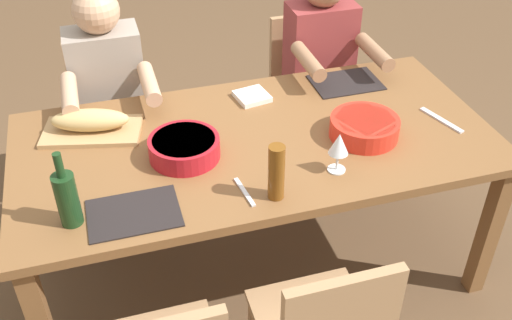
{
  "coord_description": "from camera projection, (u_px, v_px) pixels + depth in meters",
  "views": [
    {
      "loc": [
        -0.57,
        -1.93,
        2.13
      ],
      "look_at": [
        0.0,
        0.0,
        0.63
      ],
      "focal_mm": 41.61,
      "sensor_mm": 36.0,
      "label": 1
    }
  ],
  "objects": [
    {
      "name": "cutting_board",
      "position": [
        92.0,
        131.0,
        2.47
      ],
      "size": [
        0.44,
        0.31,
        0.02
      ],
      "primitive_type": "cube",
      "rotation": [
        0.0,
        0.0,
        -0.24
      ],
      "color": "tan",
      "rests_on": "dining_table"
    },
    {
      "name": "diner_far_right",
      "position": [
        322.0,
        63.0,
        3.07
      ],
      "size": [
        0.41,
        0.53,
        1.2
      ],
      "color": "#2D2D38",
      "rests_on": "ground_plane"
    },
    {
      "name": "diner_far_left",
      "position": [
        110.0,
        93.0,
        2.82
      ],
      "size": [
        0.41,
        0.53,
        1.2
      ],
      "color": "#2D2D38",
      "rests_on": "ground_plane"
    },
    {
      "name": "placemat_near_left",
      "position": [
        134.0,
        213.0,
        2.07
      ],
      "size": [
        0.32,
        0.23,
        0.01
      ],
      "primitive_type": "cube",
      "color": "black",
      "rests_on": "dining_table"
    },
    {
      "name": "napkin_stack",
      "position": [
        252.0,
        96.0,
        2.69
      ],
      "size": [
        0.16,
        0.16,
        0.02
      ],
      "primitive_type": "cube",
      "rotation": [
        0.0,
        0.0,
        0.18
      ],
      "color": "white",
      "rests_on": "dining_table"
    },
    {
      "name": "ground_plane",
      "position": [
        256.0,
        264.0,
        2.89
      ],
      "size": [
        8.0,
        8.0,
        0.0
      ],
      "primitive_type": "plane",
      "color": "brown"
    },
    {
      "name": "dining_table",
      "position": [
        256.0,
        153.0,
        2.49
      ],
      "size": [
        1.97,
        0.97,
        0.74
      ],
      "color": "brown",
      "rests_on": "ground_plane"
    },
    {
      "name": "beer_bottle",
      "position": [
        276.0,
        172.0,
        2.08
      ],
      "size": [
        0.06,
        0.06,
        0.22
      ],
      "primitive_type": "cylinder",
      "color": "brown",
      "rests_on": "dining_table"
    },
    {
      "name": "fork_near_center",
      "position": [
        245.0,
        192.0,
        2.16
      ],
      "size": [
        0.04,
        0.17,
        0.01
      ],
      "primitive_type": "cube",
      "rotation": [
        0.0,
        0.0,
        0.13
      ],
      "color": "silver",
      "rests_on": "dining_table"
    },
    {
      "name": "bread_loaf",
      "position": [
        90.0,
        120.0,
        2.44
      ],
      "size": [
        0.34,
        0.18,
        0.09
      ],
      "primitive_type": "ellipsoid",
      "rotation": [
        0.0,
        0.0,
        -0.24
      ],
      "color": "tan",
      "rests_on": "cutting_board"
    },
    {
      "name": "wine_bottle",
      "position": [
        67.0,
        198.0,
        1.97
      ],
      "size": [
        0.08,
        0.08,
        0.29
      ],
      "color": "#193819",
      "rests_on": "dining_table"
    },
    {
      "name": "serving_bowl_greens",
      "position": [
        184.0,
        147.0,
        2.32
      ],
      "size": [
        0.28,
        0.28,
        0.08
      ],
      "color": "#B21923",
      "rests_on": "dining_table"
    },
    {
      "name": "placemat_far_right",
      "position": [
        346.0,
        82.0,
        2.82
      ],
      "size": [
        0.32,
        0.23,
        0.01
      ],
      "primitive_type": "cube",
      "color": "black",
      "rests_on": "dining_table"
    },
    {
      "name": "chair_far_left",
      "position": [
        113.0,
        112.0,
        3.09
      ],
      "size": [
        0.4,
        0.4,
        0.85
      ],
      "color": "#A87F56",
      "rests_on": "ground_plane"
    },
    {
      "name": "wine_glass",
      "position": [
        339.0,
        145.0,
        2.2
      ],
      "size": [
        0.08,
        0.08,
        0.17
      ],
      "color": "silver",
      "rests_on": "dining_table"
    },
    {
      "name": "serving_bowl_salad",
      "position": [
        364.0,
        126.0,
        2.43
      ],
      "size": [
        0.29,
        0.29,
        0.08
      ],
      "color": "red",
      "rests_on": "dining_table"
    },
    {
      "name": "carving_knife",
      "position": [
        441.0,
        120.0,
        2.55
      ],
      "size": [
        0.09,
        0.23,
        0.01
      ],
      "primitive_type": "cube",
      "rotation": [
        0.0,
        0.0,
        1.87
      ],
      "color": "silver",
      "rests_on": "dining_table"
    },
    {
      "name": "chair_far_right",
      "position": [
        307.0,
        83.0,
        3.34
      ],
      "size": [
        0.4,
        0.4,
        0.85
      ],
      "color": "#A87F56",
      "rests_on": "ground_plane"
    }
  ]
}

